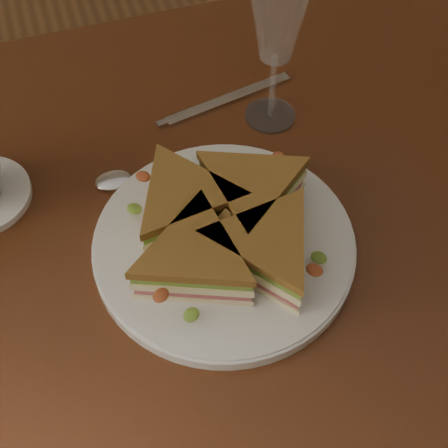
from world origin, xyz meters
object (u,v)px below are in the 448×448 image
Objects in this scene: sandwich_wedges at (224,227)px; knife at (220,102)px; wine_glass at (278,23)px; table at (199,245)px; plate at (224,245)px; spoon at (131,179)px.

sandwich_wedges reaches higher than knife.
table is at bearing -141.47° from wine_glass.
wine_glass is at bearing 55.79° from sandwich_wedges.
plate is 0.28m from wine_glass.
knife is 0.98× the size of wine_glass.
plate is 0.25m from knife.
plate is 1.43× the size of wine_glass.
plate is 1.71× the size of spoon.
plate is at bearing -124.21° from wine_glass.
plate is (0.01, -0.08, 0.11)m from table.
spoon is 0.84× the size of wine_glass.
sandwich_wedges reaches higher than table.
wine_glass reaches higher than plate.
table is 3.92× the size of sandwich_wedges.
wine_glass is (0.13, 0.19, 0.15)m from plate.
wine_glass reaches higher than knife.
table is 3.85× the size of plate.
knife is at bearing 73.13° from plate.
wine_glass is at bearing 38.53° from table.
spoon is (-0.08, 0.14, -0.04)m from sandwich_wedges.
plate is 1.02× the size of sandwich_wedges.
sandwich_wedges is at bearing -47.89° from spoon.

